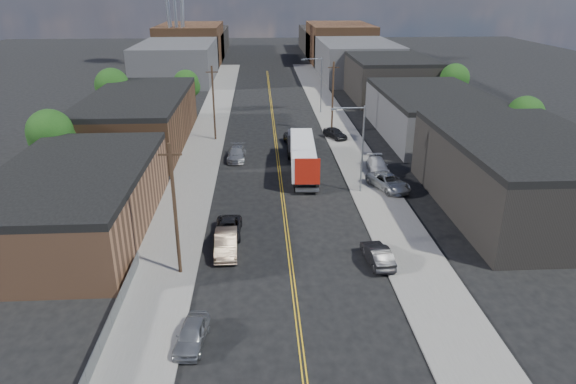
{
  "coord_description": "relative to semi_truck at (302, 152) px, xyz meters",
  "views": [
    {
      "loc": [
        -2.16,
        -23.21,
        19.79
      ],
      "look_at": [
        0.27,
        19.37,
        2.5
      ],
      "focal_mm": 32.0,
      "sensor_mm": 36.0,
      "label": 1
    }
  ],
  "objects": [
    {
      "name": "ground",
      "position": [
        -2.52,
        28.07,
        -2.2
      ],
      "size": [
        260.0,
        260.0,
        0.0
      ],
      "primitive_type": "plane",
      "color": "black",
      "rests_on": "ground"
    },
    {
      "name": "car_right_lot_a",
      "position": [
        8.48,
        -6.49,
        -1.28
      ],
      "size": [
        4.35,
        6.1,
        1.54
      ],
      "primitive_type": "imported",
      "rotation": [
        0.0,
        0.0,
        0.36
      ],
      "color": "#979A9B",
      "rests_on": "sidewalk_right"
    },
    {
      "name": "car_left_c",
      "position": [
        -7.52,
        -15.93,
        -1.54
      ],
      "size": [
        2.29,
        4.78,
        1.32
      ],
      "primitive_type": "imported",
      "rotation": [
        0.0,
        0.0,
        -0.02
      ],
      "color": "black",
      "rests_on": "ground"
    },
    {
      "name": "tree_right_far",
      "position": [
        27.54,
        28.07,
        2.97
      ],
      "size": [
        4.85,
        4.76,
        7.91
      ],
      "color": "black",
      "rests_on": "ground"
    },
    {
      "name": "industrial_right_c",
      "position": [
        19.48,
        40.07,
        1.6
      ],
      "size": [
        14.0,
        22.0,
        7.6
      ],
      "color": "black",
      "rests_on": "ground"
    },
    {
      "name": "car_ahead_truck",
      "position": [
        0.14,
        10.07,
        -1.41
      ],
      "size": [
        3.35,
        6.0,
        1.58
      ],
      "primitive_type": "imported",
      "rotation": [
        0.0,
        0.0,
        0.13
      ],
      "color": "black",
      "rests_on": "ground"
    },
    {
      "name": "utility_pole_left_near",
      "position": [
        -10.72,
        -21.93,
        2.94
      ],
      "size": [
        1.6,
        0.26,
        10.0
      ],
      "color": "black",
      "rests_on": "ground"
    },
    {
      "name": "car_left_d",
      "position": [
        -7.52,
        4.47,
        -1.45
      ],
      "size": [
        2.28,
        5.23,
        1.5
      ],
      "primitive_type": "imported",
      "rotation": [
        0.0,
        0.0,
        -0.04
      ],
      "color": "gray",
      "rests_on": "ground"
    },
    {
      "name": "industrial_right_b",
      "position": [
        19.48,
        14.07,
        0.85
      ],
      "size": [
        14.0,
        24.0,
        6.1
      ],
      "color": "#39393C",
      "rests_on": "ground"
    },
    {
      "name": "utility_pole_right",
      "position": [
        5.68,
        16.07,
        2.94
      ],
      "size": [
        1.6,
        0.26,
        10.0
      ],
      "color": "black",
      "rests_on": "ground"
    },
    {
      "name": "skyline_right_a",
      "position": [
        17.48,
        63.07,
        1.8
      ],
      "size": [
        16.0,
        30.0,
        8.0
      ],
      "primitive_type": "cube",
      "color": "#39393C",
      "rests_on": "ground"
    },
    {
      "name": "skyline_left_a",
      "position": [
        -22.52,
        63.07,
        1.8
      ],
      "size": [
        16.0,
        30.0,
        8.0
      ],
      "primitive_type": "cube",
      "color": "#39393C",
      "rests_on": "ground"
    },
    {
      "name": "car_right_lot_c",
      "position": [
        5.68,
        12.62,
        -1.34
      ],
      "size": [
        3.35,
        4.51,
        1.43
      ],
      "primitive_type": "imported",
      "rotation": [
        0.0,
        0.0,
        0.45
      ],
      "color": "black",
      "rests_on": "sidewalk_right"
    },
    {
      "name": "centerline",
      "position": [
        -2.52,
        13.07,
        -2.2
      ],
      "size": [
        0.32,
        120.0,
        0.01
      ],
      "primitive_type": "cube",
      "color": "gold",
      "rests_on": "ground"
    },
    {
      "name": "skyline_left_b",
      "position": [
        -22.52,
        88.07,
        2.8
      ],
      "size": [
        16.0,
        26.0,
        10.0
      ],
      "primitive_type": "cube",
      "color": "#513420",
      "rests_on": "ground"
    },
    {
      "name": "sidewalk_left",
      "position": [
        -12.02,
        13.07,
        -2.13
      ],
      "size": [
        5.0,
        140.0,
        0.15
      ],
      "primitive_type": "cube",
      "color": "slate",
      "rests_on": "ground"
    },
    {
      "name": "car_left_a",
      "position": [
        -8.92,
        -30.05,
        -1.51
      ],
      "size": [
        2.09,
        4.22,
        1.38
      ],
      "primitive_type": "imported",
      "rotation": [
        0.0,
        0.0,
        -0.12
      ],
      "color": "gray",
      "rests_on": "ground"
    },
    {
      "name": "streetlight_far",
      "position": [
        5.08,
        28.07,
        3.12
      ],
      "size": [
        3.39,
        0.25,
        9.0
      ],
      "color": "gray",
      "rests_on": "ground"
    },
    {
      "name": "car_right_oncoming",
      "position": [
        4.08,
        -21.27,
        -1.47
      ],
      "size": [
        1.96,
        4.58,
        1.47
      ],
      "primitive_type": "imported",
      "rotation": [
        0.0,
        0.0,
        3.24
      ],
      "color": "black",
      "rests_on": "ground"
    },
    {
      "name": "skyline_right_b",
      "position": [
        17.48,
        88.07,
        2.8
      ],
      "size": [
        16.0,
        26.0,
        10.0
      ],
      "primitive_type": "cube",
      "color": "#513420",
      "rests_on": "ground"
    },
    {
      "name": "industrial_right_a",
      "position": [
        19.46,
        -11.93,
        1.35
      ],
      "size": [
        14.0,
        22.0,
        7.1
      ],
      "color": "black",
      "rests_on": "ground"
    },
    {
      "name": "warehouse_brown",
      "position": [
        -20.52,
        12.07,
        1.1
      ],
      "size": [
        12.0,
        26.0,
        6.6
      ],
      "color": "#513420",
      "rests_on": "ground"
    },
    {
      "name": "car_left_b",
      "position": [
        -7.52,
        -18.94,
        -1.39
      ],
      "size": [
        1.88,
        5.01,
        1.63
      ],
      "primitive_type": "imported",
      "rotation": [
        0.0,
        0.0,
        0.03
      ],
      "color": "#897059",
      "rests_on": "ground"
    },
    {
      "name": "semi_truck",
      "position": [
        0.0,
        0.0,
        0.0
      ],
      "size": [
        3.09,
        14.89,
        3.87
      ],
      "rotation": [
        0.0,
        0.0,
        -0.05
      ],
      "color": "silver",
      "rests_on": "ground"
    },
    {
      "name": "sidewalk_right",
      "position": [
        6.98,
        13.07,
        -2.13
      ],
      "size": [
        5.0,
        140.0,
        0.15
      ],
      "primitive_type": "cube",
      "color": "slate",
      "rests_on": "ground"
    },
    {
      "name": "skyline_left_c",
      "position": [
        -22.52,
        108.07,
        1.3
      ],
      "size": [
        16.0,
        40.0,
        7.0
      ],
      "primitive_type": "cube",
      "color": "black",
      "rests_on": "ground"
    },
    {
      "name": "tree_left_near",
      "position": [
        -26.46,
        -1.93,
        2.97
      ],
      "size": [
        4.85,
        4.76,
        7.91
      ],
      "color": "black",
      "rests_on": "ground"
    },
    {
      "name": "chainlink_fence",
      "position": [
        -14.02,
        -28.43,
        -1.55
      ],
      "size": [
        0.05,
        16.0,
        1.22
      ],
      "color": "slate",
      "rests_on": "ground"
    },
    {
      "name": "tree_left_far",
      "position": [
        -16.46,
        30.07,
        2.36
      ],
      "size": [
        4.35,
        4.2,
        6.97
      ],
      "color": "black",
      "rests_on": "ground"
    },
    {
      "name": "utility_pole_left_far",
      "position": [
        -10.72,
        13.07,
        2.94
      ],
      "size": [
        1.6,
        0.26,
        10.0
      ],
      "color": "black",
      "rests_on": "ground"
    },
    {
      "name": "streetlight_near",
      "position": [
        5.08,
        -6.93,
        3.12
      ],
      "size": [
        3.39,
        0.25,
        9.0
      ],
      "color": "gray",
      "rests_on": "ground"
    },
    {
      "name": "tree_right_near",
      "position": [
        27.54,
        4.07,
        2.67
      ],
      "size": [
        4.6,
        4.48,
        7.44
      ],
      "color": "black",
      "rests_on": "ground"
    },
    {
      "name": "skyline_right_c",
      "position": [
        17.48,
        108.07,
        1.3
      ],
      "size": [
        16.0,
        40.0,
        7.0
      ],
      "primitive_type": "cube",
      "color": "black",
      "rests_on": "ground"
    },
    {
      "name": "warehouse_tan",
      "position": [
        -20.52,
        -13.93,
        0.6
      ],
      "size": [
        12.0,
        22.0,
        5.6
      ],
      "color": "brown",
      "rests_on": "ground"
    },
    {
      "name": "car_right_lot_b",
      "position": [
        8.48,
        -1.31,
        -1.31
      ],
      "size": [
        2.36,
        5.23,
        1.49
      ],
      "primitive_type": "imported",
      "rotation": [
        0.0,
        0.0,
        -0.05
      ],
      "color": "silver",
      "rests_on": "sidewalk_right"
    },
    {
      "name": "tree_left_mid",
      "position": [
        -26.46,
        23.07,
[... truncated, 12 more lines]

